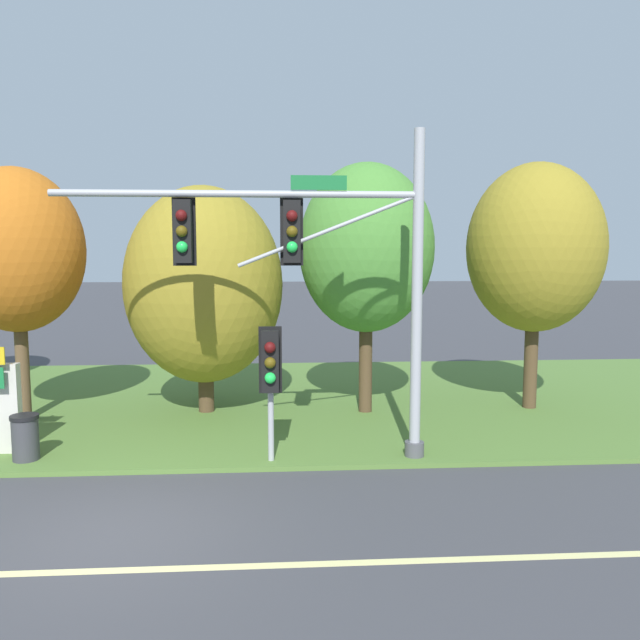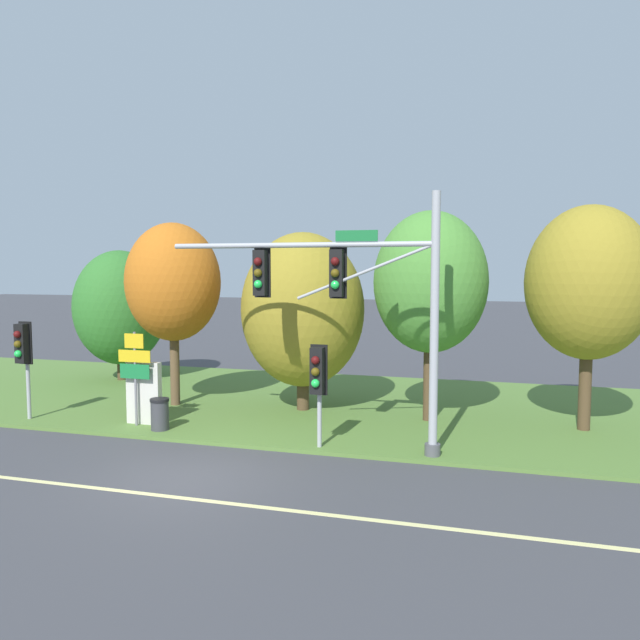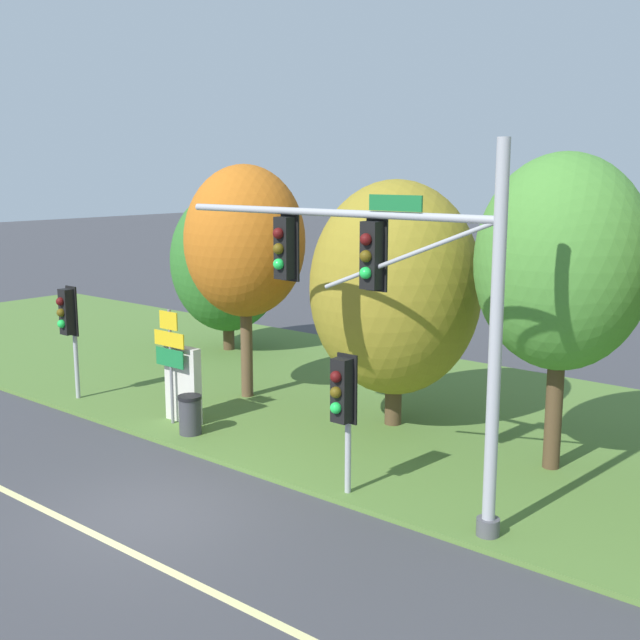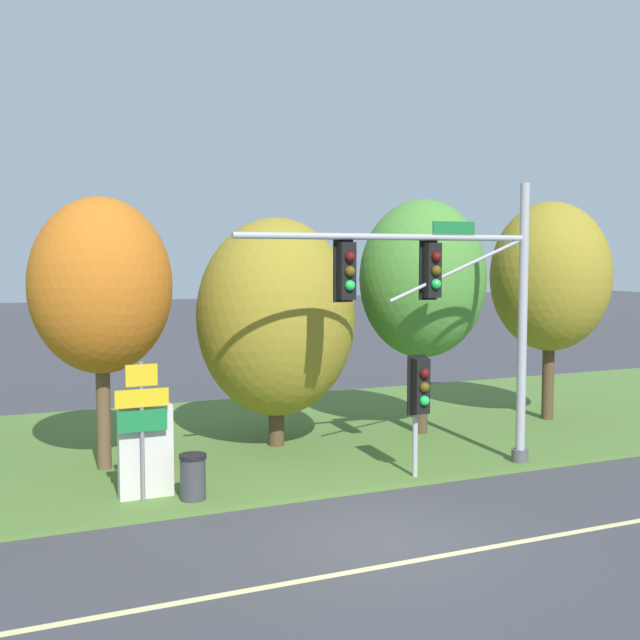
% 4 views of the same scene
% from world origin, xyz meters
% --- Properties ---
extents(ground_plane, '(160.00, 160.00, 0.00)m').
position_xyz_m(ground_plane, '(0.00, 0.00, 0.00)').
color(ground_plane, '#3D3D42').
extents(lane_stripe, '(36.00, 0.16, 0.01)m').
position_xyz_m(lane_stripe, '(0.00, -1.20, 0.00)').
color(lane_stripe, beige).
rests_on(lane_stripe, ground).
extents(grass_verge, '(48.00, 11.50, 0.10)m').
position_xyz_m(grass_verge, '(0.00, 8.25, 0.05)').
color(grass_verge, '#517533').
rests_on(grass_verge, ground).
extents(traffic_signal_mast, '(7.37, 0.49, 6.64)m').
position_xyz_m(traffic_signal_mast, '(3.29, 2.99, 4.14)').
color(traffic_signal_mast, '#9EA0A5').
rests_on(traffic_signal_mast, grass_verge).
extents(pedestrian_signal_near_kerb, '(0.46, 0.55, 2.75)m').
position_xyz_m(pedestrian_signal_near_kerb, '(2.35, 2.73, 2.04)').
color(pedestrian_signal_near_kerb, '#9EA0A5').
rests_on(pedestrian_signal_near_kerb, grass_verge).
extents(route_sign_post, '(1.07, 0.08, 2.84)m').
position_xyz_m(route_sign_post, '(-3.60, 3.51, 1.92)').
color(route_sign_post, slate).
rests_on(route_sign_post, grass_verge).
extents(tree_left_of_mast, '(3.24, 3.24, 6.28)m').
position_xyz_m(tree_left_of_mast, '(-3.91, 6.41, 4.34)').
color(tree_left_of_mast, brown).
rests_on(tree_left_of_mast, grass_verge).
extents(tree_behind_signpost, '(4.09, 4.09, 5.92)m').
position_xyz_m(tree_behind_signpost, '(0.58, 6.97, 3.45)').
color(tree_behind_signpost, '#4C3823').
rests_on(tree_behind_signpost, grass_verge).
extents(tree_mid_verge, '(3.49, 3.49, 6.50)m').
position_xyz_m(tree_mid_verge, '(4.79, 6.68, 4.39)').
color(tree_mid_verge, '#4C3823').
rests_on(tree_mid_verge, grass_verge).
extents(tree_tall_centre, '(3.58, 3.58, 6.56)m').
position_xyz_m(tree_tall_centre, '(9.32, 6.80, 4.40)').
color(tree_tall_centre, '#4C3823').
rests_on(tree_tall_centre, grass_verge).
extents(info_kiosk, '(1.10, 0.24, 1.90)m').
position_xyz_m(info_kiosk, '(-3.48, 3.79, 1.04)').
color(info_kiosk, beige).
rests_on(info_kiosk, grass_verge).
extents(trash_bin, '(0.56, 0.56, 0.93)m').
position_xyz_m(trash_bin, '(-2.65, 3.27, 0.57)').
color(trash_bin, '#38383D').
rests_on(trash_bin, grass_verge).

